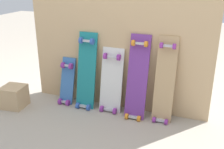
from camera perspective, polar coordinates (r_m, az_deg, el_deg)
name	(u,v)px	position (r m, az deg, el deg)	size (l,w,h in m)	color
ground_plane	(114,108)	(3.00, 0.48, -6.96)	(12.00, 12.00, 0.00)	#A89E8E
plywood_wall_panel	(117,28)	(2.77, 1.05, 9.77)	(1.95, 0.04, 1.74)	tan
skateboard_blue	(67,84)	(3.09, -9.45, -1.92)	(0.16, 0.22, 0.57)	#386BAD
skateboard_teal	(86,74)	(2.92, -5.43, 0.12)	(0.21, 0.24, 0.87)	#197A7F
skateboard_white	(111,83)	(2.85, -0.17, -1.83)	(0.24, 0.21, 0.73)	silver
skateboard_purple	(137,81)	(2.71, 5.27, -1.31)	(0.21, 0.26, 0.90)	#6B338C
skateboard_natural	(165,84)	(2.68, 10.95, -1.89)	(0.19, 0.22, 0.91)	tan
wooden_crate	(14,97)	(3.17, -19.83, -4.37)	(0.24, 0.24, 0.24)	tan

